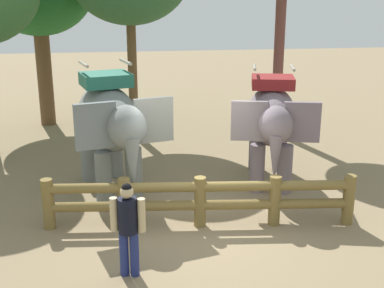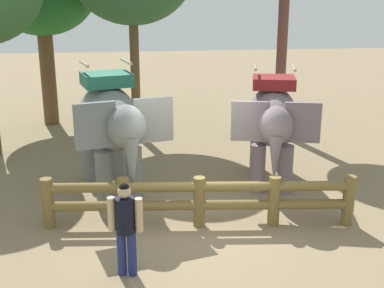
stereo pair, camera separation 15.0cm
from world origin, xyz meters
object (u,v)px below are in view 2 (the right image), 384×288
(log_fence, at_px, (199,198))
(tourist_woman_in_black, at_px, (126,223))
(elephant_near_left, at_px, (111,122))
(elephant_center, at_px, (273,120))

(log_fence, height_order, tourist_woman_in_black, tourist_woman_in_black)
(elephant_near_left, bearing_deg, elephant_center, 1.48)
(tourist_woman_in_black, bearing_deg, log_fence, 49.09)
(log_fence, relative_size, elephant_center, 1.83)
(elephant_center, height_order, tourist_woman_in_black, elephant_center)
(elephant_near_left, distance_m, elephant_center, 3.84)
(elephant_near_left, distance_m, tourist_woman_in_black, 3.79)
(log_fence, bearing_deg, tourist_woman_in_black, -130.91)
(elephant_center, relative_size, tourist_woman_in_black, 2.07)
(elephant_near_left, relative_size, tourist_woman_in_black, 2.22)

